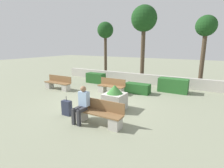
{
  "coord_description": "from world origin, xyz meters",
  "views": [
    {
      "loc": [
        4.59,
        -6.84,
        2.82
      ],
      "look_at": [
        0.36,
        0.5,
        0.9
      ],
      "focal_mm": 28.0,
      "sensor_mm": 36.0,
      "label": 1
    }
  ],
  "objects_px": {
    "bench_right_side": "(58,84)",
    "bench_left_side": "(111,88)",
    "tree_center_left": "(144,20)",
    "tree_center_right": "(206,29)",
    "suitcase": "(67,108)",
    "tree_leftmost": "(105,32)",
    "person_seated_man": "(82,103)",
    "bench_front": "(98,115)",
    "planter_corner_left": "(115,98)"
  },
  "relations": [
    {
      "from": "bench_right_side",
      "to": "bench_left_side",
      "type": "bearing_deg",
      "value": 3.51
    },
    {
      "from": "tree_center_left",
      "to": "tree_center_right",
      "type": "relative_size",
      "value": 1.2
    },
    {
      "from": "bench_left_side",
      "to": "tree_center_right",
      "type": "height_order",
      "value": "tree_center_right"
    },
    {
      "from": "suitcase",
      "to": "tree_center_left",
      "type": "height_order",
      "value": "tree_center_left"
    },
    {
      "from": "bench_left_side",
      "to": "tree_leftmost",
      "type": "height_order",
      "value": "tree_leftmost"
    },
    {
      "from": "person_seated_man",
      "to": "tree_center_left",
      "type": "xyz_separation_m",
      "value": [
        -0.73,
        8.18,
        3.8
      ]
    },
    {
      "from": "tree_center_right",
      "to": "bench_front",
      "type": "bearing_deg",
      "value": -107.78
    },
    {
      "from": "person_seated_man",
      "to": "suitcase",
      "type": "bearing_deg",
      "value": 169.72
    },
    {
      "from": "bench_left_side",
      "to": "tree_center_left",
      "type": "relative_size",
      "value": 0.29
    },
    {
      "from": "bench_right_side",
      "to": "tree_center_right",
      "type": "distance_m",
      "value": 10.3
    },
    {
      "from": "bench_front",
      "to": "tree_center_right",
      "type": "distance_m",
      "value": 9.67
    },
    {
      "from": "bench_left_side",
      "to": "tree_leftmost",
      "type": "bearing_deg",
      "value": 113.87
    },
    {
      "from": "person_seated_man",
      "to": "tree_center_right",
      "type": "xyz_separation_m",
      "value": [
        3.36,
        8.74,
        3.05
      ]
    },
    {
      "from": "planter_corner_left",
      "to": "tree_center_right",
      "type": "bearing_deg",
      "value": 67.26
    },
    {
      "from": "bench_front",
      "to": "bench_left_side",
      "type": "height_order",
      "value": "same"
    },
    {
      "from": "person_seated_man",
      "to": "planter_corner_left",
      "type": "bearing_deg",
      "value": 76.46
    },
    {
      "from": "tree_center_left",
      "to": "tree_leftmost",
      "type": "bearing_deg",
      "value": 178.52
    },
    {
      "from": "bench_right_side",
      "to": "planter_corner_left",
      "type": "relative_size",
      "value": 1.74
    },
    {
      "from": "planter_corner_left",
      "to": "tree_leftmost",
      "type": "distance_m",
      "value": 8.64
    },
    {
      "from": "tree_center_left",
      "to": "bench_left_side",
      "type": "bearing_deg",
      "value": -94.03
    },
    {
      "from": "bench_left_side",
      "to": "suitcase",
      "type": "distance_m",
      "value": 3.73
    },
    {
      "from": "bench_left_side",
      "to": "tree_center_right",
      "type": "relative_size",
      "value": 0.35
    },
    {
      "from": "bench_left_side",
      "to": "bench_right_side",
      "type": "distance_m",
      "value": 3.56
    },
    {
      "from": "planter_corner_left",
      "to": "tree_center_right",
      "type": "relative_size",
      "value": 0.24
    },
    {
      "from": "bench_front",
      "to": "tree_center_right",
      "type": "bearing_deg",
      "value": 72.22
    },
    {
      "from": "suitcase",
      "to": "tree_leftmost",
      "type": "height_order",
      "value": "tree_leftmost"
    },
    {
      "from": "tree_leftmost",
      "to": "tree_center_left",
      "type": "bearing_deg",
      "value": -1.48
    },
    {
      "from": "bench_left_side",
      "to": "person_seated_man",
      "type": "relative_size",
      "value": 1.22
    },
    {
      "from": "planter_corner_left",
      "to": "tree_center_left",
      "type": "distance_m",
      "value": 7.7
    },
    {
      "from": "bench_left_side",
      "to": "tree_center_left",
      "type": "distance_m",
      "value": 6.02
    },
    {
      "from": "tree_center_right",
      "to": "suitcase",
      "type": "bearing_deg",
      "value": -116.67
    },
    {
      "from": "suitcase",
      "to": "planter_corner_left",
      "type": "bearing_deg",
      "value": 48.68
    },
    {
      "from": "bench_front",
      "to": "planter_corner_left",
      "type": "relative_size",
      "value": 1.77
    },
    {
      "from": "bench_front",
      "to": "person_seated_man",
      "type": "height_order",
      "value": "person_seated_man"
    },
    {
      "from": "bench_left_side",
      "to": "suitcase",
      "type": "relative_size",
      "value": 2.03
    },
    {
      "from": "bench_left_side",
      "to": "tree_center_right",
      "type": "xyz_separation_m",
      "value": [
        4.39,
        4.84,
        3.47
      ]
    },
    {
      "from": "bench_front",
      "to": "planter_corner_left",
      "type": "distance_m",
      "value": 1.6
    },
    {
      "from": "suitcase",
      "to": "tree_center_right",
      "type": "xyz_separation_m",
      "value": [
        4.3,
        8.57,
        3.49
      ]
    },
    {
      "from": "suitcase",
      "to": "bench_front",
      "type": "bearing_deg",
      "value": -1.18
    },
    {
      "from": "tree_center_left",
      "to": "planter_corner_left",
      "type": "bearing_deg",
      "value": -79.94
    },
    {
      "from": "suitcase",
      "to": "tree_center_right",
      "type": "height_order",
      "value": "tree_center_right"
    },
    {
      "from": "suitcase",
      "to": "person_seated_man",
      "type": "bearing_deg",
      "value": -10.28
    },
    {
      "from": "tree_leftmost",
      "to": "bench_left_side",
      "type": "bearing_deg",
      "value": -54.55
    },
    {
      "from": "bench_front",
      "to": "bench_left_side",
      "type": "relative_size",
      "value": 1.19
    },
    {
      "from": "suitcase",
      "to": "tree_center_left",
      "type": "distance_m",
      "value": 9.06
    },
    {
      "from": "planter_corner_left",
      "to": "tree_center_left",
      "type": "xyz_separation_m",
      "value": [
        -1.14,
        6.46,
        4.05
      ]
    },
    {
      "from": "bench_left_side",
      "to": "suitcase",
      "type": "height_order",
      "value": "bench_left_side"
    },
    {
      "from": "bench_left_side",
      "to": "planter_corner_left",
      "type": "relative_size",
      "value": 1.49
    },
    {
      "from": "suitcase",
      "to": "tree_leftmost",
      "type": "xyz_separation_m",
      "value": [
        -3.19,
        8.09,
        3.53
      ]
    },
    {
      "from": "planter_corner_left",
      "to": "tree_center_left",
      "type": "relative_size",
      "value": 0.2
    }
  ]
}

